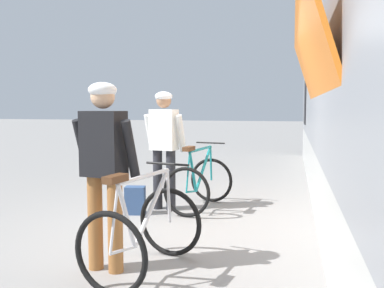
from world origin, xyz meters
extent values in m
plane|color=gray|center=(0.00, 0.00, 0.00)|extent=(80.00, 80.00, 0.00)
cube|color=orange|center=(1.56, 0.26, 1.80)|extent=(0.57, 4.89, 1.63)
cube|color=black|center=(1.55, 1.95, 2.25)|extent=(0.04, 1.10, 0.80)
cube|color=black|center=(1.57, 5.88, 2.25)|extent=(0.03, 1.10, 2.29)
cylinder|color=#935B2D|center=(-0.52, -1.56, 0.45)|extent=(0.14, 0.14, 0.90)
cylinder|color=#935B2D|center=(-0.30, -1.59, 0.45)|extent=(0.14, 0.14, 0.90)
cube|color=black|center=(-0.41, -1.58, 1.20)|extent=(0.41, 0.29, 0.60)
cylinder|color=black|center=(-0.66, -1.50, 1.15)|extent=(0.13, 0.27, 0.56)
cylinder|color=black|center=(-0.15, -1.57, 1.15)|extent=(0.13, 0.27, 0.56)
sphere|color=tan|center=(-0.41, -1.58, 1.63)|extent=(0.22, 0.22, 0.22)
ellipsoid|color=white|center=(-0.41, -1.58, 1.69)|extent=(0.29, 0.31, 0.14)
cylinder|color=#232328|center=(-0.69, 0.79, 0.45)|extent=(0.14, 0.14, 0.90)
cylinder|color=#232328|center=(-0.47, 0.75, 0.45)|extent=(0.14, 0.14, 0.90)
cube|color=white|center=(-0.58, 0.77, 1.20)|extent=(0.41, 0.30, 0.60)
cylinder|color=white|center=(-0.83, 0.85, 1.15)|extent=(0.13, 0.27, 0.56)
cylinder|color=white|center=(-0.31, 0.77, 1.15)|extent=(0.13, 0.27, 0.56)
sphere|color=#9E7051|center=(-0.58, 0.77, 1.63)|extent=(0.22, 0.22, 0.22)
ellipsoid|color=white|center=(-0.58, 0.77, 1.69)|extent=(0.29, 0.31, 0.14)
torus|color=black|center=(0.07, -1.07, 0.36)|extent=(0.71, 0.19, 0.71)
torus|color=black|center=(-0.13, -2.07, 0.36)|extent=(0.71, 0.19, 0.71)
cylinder|color=silver|center=(0.00, -1.41, 0.60)|extent=(0.17, 0.64, 0.63)
cylinder|color=silver|center=(-0.02, -1.53, 0.91)|extent=(0.21, 0.84, 0.04)
cylinder|color=silver|center=(-0.09, -1.83, 0.60)|extent=(0.09, 0.28, 0.62)
cylinder|color=silver|center=(-0.10, -1.89, 0.33)|extent=(0.10, 0.36, 0.08)
cylinder|color=silver|center=(-0.12, -2.01, 0.63)|extent=(0.05, 0.15, 0.56)
cylinder|color=silver|center=(0.06, -1.09, 0.63)|extent=(0.05, 0.09, 0.55)
cylinder|color=black|center=(0.06, -1.11, 0.97)|extent=(0.48, 0.12, 0.02)
cube|color=#4C2D19|center=(-0.11, -1.98, 0.96)|extent=(0.15, 0.25, 0.06)
torus|color=black|center=(0.02, 1.42, 0.36)|extent=(0.71, 0.16, 0.71)
torus|color=black|center=(-0.14, 0.41, 0.36)|extent=(0.71, 0.16, 0.71)
cylinder|color=#197A7F|center=(-0.04, 1.07, 0.60)|extent=(0.14, 0.64, 0.63)
cylinder|color=#197A7F|center=(-0.06, 0.95, 0.91)|extent=(0.17, 0.85, 0.04)
cylinder|color=#197A7F|center=(-0.10, 0.65, 0.60)|extent=(0.08, 0.28, 0.62)
cylinder|color=#197A7F|center=(-0.11, 0.59, 0.33)|extent=(0.08, 0.36, 0.08)
cylinder|color=#197A7F|center=(-0.13, 0.47, 0.63)|extent=(0.05, 0.15, 0.56)
cylinder|color=#197A7F|center=(0.01, 1.40, 0.63)|extent=(0.04, 0.09, 0.55)
cylinder|color=black|center=(0.01, 1.37, 0.97)|extent=(0.48, 0.10, 0.02)
cube|color=#4C2D19|center=(-0.13, 0.50, 0.96)|extent=(0.14, 0.25, 0.06)
cube|color=navy|center=(-0.90, 0.41, 0.20)|extent=(0.31, 0.23, 0.40)
camera|label=1|loc=(1.28, -5.04, 1.54)|focal=38.52mm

